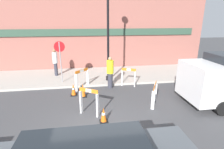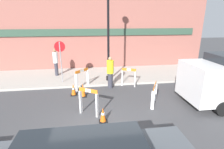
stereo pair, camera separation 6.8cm
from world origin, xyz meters
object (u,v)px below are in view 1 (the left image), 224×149
Objects in this scene: person_pedestrian at (55,61)px; person_worker at (110,71)px; stop_sign at (60,55)px; streetlamp_post at (108,17)px.

person_worker is at bearing 156.45° from person_pedestrian.
person_worker is at bearing 156.47° from stop_sign.
stop_sign is 1.63m from person_pedestrian.
person_pedestrian reaches higher than person_worker.
streetlamp_post is 3.04m from person_worker.
stop_sign is (-2.76, 0.03, -2.10)m from streetlamp_post.
person_pedestrian is at bearing 156.71° from streetlamp_post.
streetlamp_post is 2.42× the size of stop_sign.
streetlamp_post reaches higher than stop_sign.
person_pedestrian is (-3.31, 1.42, -2.74)m from streetlamp_post.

